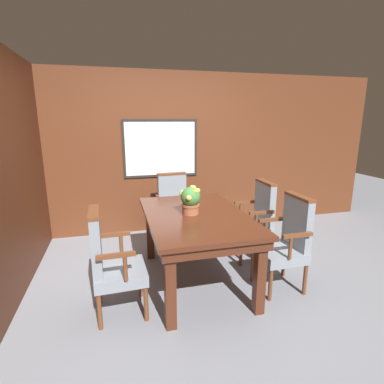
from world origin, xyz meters
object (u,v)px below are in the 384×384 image
Objects in this scene: chair_right_near at (287,240)px; potted_plant at (190,199)px; chair_left_near at (110,261)px; chair_right_far at (256,218)px; dining_table at (196,223)px; chair_head_far at (175,206)px.

potted_plant is (-0.93, 0.37, 0.41)m from chair_right_near.
chair_right_far is at bearing -69.73° from chair_left_near.
chair_left_near is at bearing -157.79° from dining_table.
chair_right_far is at bearing 22.91° from dining_table.
potted_plant is (0.83, 0.38, 0.41)m from chair_left_near.
dining_table is at bearing -95.36° from chair_head_far.
dining_table is 1.17m from chair_head_far.
chair_head_far reaches higher than dining_table.
chair_left_near is 1.76m from chair_head_far.
potted_plant is (-0.95, -0.36, 0.41)m from chair_right_far.
chair_right_far is 3.31× the size of potted_plant.
chair_left_near is (-0.88, -0.36, -0.15)m from dining_table.
potted_plant is at bearing 158.89° from dining_table.
potted_plant reaches higher than chair_right_far.
potted_plant is at bearing -68.30° from chair_right_far.
chair_right_near is (1.76, 0.01, 0.00)m from chair_left_near.
chair_left_near and chair_right_near have the same top height.
chair_head_far is (0.01, 1.16, -0.15)m from dining_table.
potted_plant is at bearing -97.92° from chair_head_far.
chair_right_far is (0.02, 0.73, 0.00)m from chair_right_near.
dining_table is 0.96m from chair_right_near.
chair_right_near is at bearing -21.63° from dining_table.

